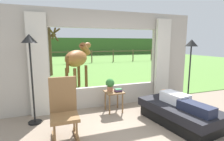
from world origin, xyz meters
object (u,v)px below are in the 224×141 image
at_px(side_table, 114,95).
at_px(floor_lamp_left, 30,52).
at_px(rocking_chair, 64,109).
at_px(horse, 78,59).
at_px(potted_plant, 110,84).
at_px(pasture_tree, 48,49).
at_px(reclining_person, 181,101).
at_px(book_stack, 118,90).
at_px(recliner_sofa, 179,114).
at_px(floor_lamp_right, 191,53).

xyz_separation_m(side_table, floor_lamp_left, (-1.85, -0.06, 1.11)).
xyz_separation_m(rocking_chair, horse, (0.76, 3.32, 0.61)).
height_order(potted_plant, floor_lamp_left, floor_lamp_left).
height_order(potted_plant, pasture_tree, pasture_tree).
distance_m(reclining_person, horse, 3.99).
distance_m(potted_plant, pasture_tree, 5.88).
relative_size(book_stack, floor_lamp_left, 0.10).
xyz_separation_m(potted_plant, floor_lamp_left, (-1.77, -0.12, 0.84)).
relative_size(rocking_chair, book_stack, 6.10).
bearing_deg(floor_lamp_left, recliner_sofa, -19.94).
height_order(floor_lamp_left, floor_lamp_right, floor_lamp_left).
bearing_deg(reclining_person, recliner_sofa, 81.21).
xyz_separation_m(floor_lamp_left, floor_lamp_right, (3.83, -0.35, -0.07)).
distance_m(floor_lamp_left, floor_lamp_right, 3.85).
xyz_separation_m(book_stack, floor_lamp_right, (1.89, -0.34, 0.91)).
xyz_separation_m(reclining_person, book_stack, (-0.98, 1.11, 0.03)).
distance_m(rocking_chair, potted_plant, 1.54).
xyz_separation_m(rocking_chair, book_stack, (1.38, 0.83, 0.01)).
distance_m(potted_plant, floor_lamp_right, 2.25).
xyz_separation_m(rocking_chair, pasture_tree, (-0.25, 6.60, 0.85)).
bearing_deg(side_table, potted_plant, 143.13).
height_order(recliner_sofa, book_stack, book_stack).
xyz_separation_m(recliner_sofa, floor_lamp_right, (0.90, 0.71, 1.25)).
distance_m(reclining_person, rocking_chair, 2.38).
bearing_deg(floor_lamp_right, potted_plant, 167.35).
relative_size(recliner_sofa, side_table, 3.50).
relative_size(rocking_chair, floor_lamp_right, 0.62).
distance_m(rocking_chair, floor_lamp_left, 1.42).
xyz_separation_m(recliner_sofa, reclining_person, (0.00, -0.05, 0.30)).
distance_m(book_stack, floor_lamp_left, 2.18).
bearing_deg(potted_plant, side_table, -36.87).
relative_size(potted_plant, pasture_tree, 0.11).
relative_size(rocking_chair, potted_plant, 3.50).
bearing_deg(pasture_tree, rocking_chair, -87.81).
distance_m(recliner_sofa, side_table, 1.57).
xyz_separation_m(book_stack, floor_lamp_left, (-1.94, 0.01, 0.98)).
xyz_separation_m(recliner_sofa, floor_lamp_left, (-2.93, 1.06, 1.32)).
bearing_deg(potted_plant, pasture_tree, 104.43).
relative_size(potted_plant, horse, 0.18).
height_order(potted_plant, floor_lamp_right, floor_lamp_right).
relative_size(floor_lamp_left, pasture_tree, 0.68).
distance_m(rocking_chair, side_table, 1.56).
bearing_deg(reclining_person, rocking_chair, 164.51).
height_order(reclining_person, rocking_chair, rocking_chair).
bearing_deg(floor_lamp_left, rocking_chair, -55.81).
bearing_deg(pasture_tree, side_table, -74.97).
bearing_deg(recliner_sofa, floor_lamp_left, 151.27).
bearing_deg(potted_plant, recliner_sofa, -45.47).
bearing_deg(horse, floor_lamp_right, -10.66).
height_order(potted_plant, horse, horse).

